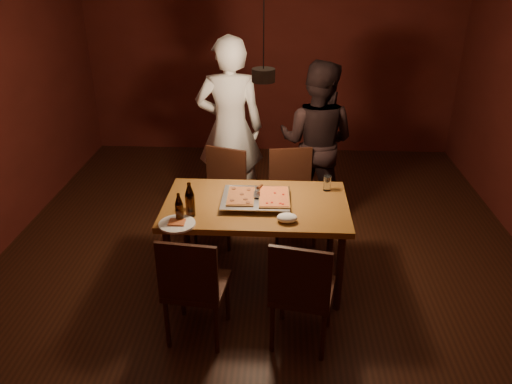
{
  "coord_description": "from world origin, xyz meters",
  "views": [
    {
      "loc": [
        0.14,
        -3.8,
        2.61
      ],
      "look_at": [
        -0.05,
        -0.19,
        0.85
      ],
      "focal_mm": 35.0,
      "sensor_mm": 36.0,
      "label": 1
    }
  ],
  "objects_px": {
    "chair_far_right": "(292,187)",
    "dining_table": "(256,211)",
    "beer_bottle_b": "(190,200)",
    "pendant_lamp": "(263,74)",
    "diner_white": "(230,128)",
    "beer_bottle_a": "(179,208)",
    "chair_near_right": "(301,286)",
    "chair_far_left": "(222,186)",
    "chair_near_left": "(193,280)",
    "diner_dark": "(316,142)",
    "pizza_tray": "(256,200)",
    "plate_slice": "(177,224)"
  },
  "relations": [
    {
      "from": "chair_far_right",
      "to": "dining_table",
      "type": "bearing_deg",
      "value": 58.22
    },
    {
      "from": "beer_bottle_b",
      "to": "pendant_lamp",
      "type": "xyz_separation_m",
      "value": [
        0.54,
        0.43,
        0.87
      ]
    },
    {
      "from": "diner_white",
      "to": "beer_bottle_a",
      "type": "bearing_deg",
      "value": 76.47
    },
    {
      "from": "dining_table",
      "to": "chair_near_right",
      "type": "relative_size",
      "value": 3.04
    },
    {
      "from": "chair_far_left",
      "to": "diner_white",
      "type": "bearing_deg",
      "value": -75.13
    },
    {
      "from": "chair_near_right",
      "to": "diner_white",
      "type": "distance_m",
      "value": 2.25
    },
    {
      "from": "chair_near_left",
      "to": "diner_white",
      "type": "relative_size",
      "value": 0.26
    },
    {
      "from": "chair_near_right",
      "to": "beer_bottle_b",
      "type": "height_order",
      "value": "beer_bottle_b"
    },
    {
      "from": "chair_near_left",
      "to": "beer_bottle_b",
      "type": "bearing_deg",
      "value": 106.31
    },
    {
      "from": "beer_bottle_a",
      "to": "diner_white",
      "type": "height_order",
      "value": "diner_white"
    },
    {
      "from": "beer_bottle_b",
      "to": "diner_dark",
      "type": "height_order",
      "value": "diner_dark"
    },
    {
      "from": "chair_near_right",
      "to": "diner_dark",
      "type": "relative_size",
      "value": 0.3
    },
    {
      "from": "beer_bottle_a",
      "to": "beer_bottle_b",
      "type": "height_order",
      "value": "beer_bottle_b"
    },
    {
      "from": "chair_far_right",
      "to": "beer_bottle_a",
      "type": "height_order",
      "value": "beer_bottle_a"
    },
    {
      "from": "beer_bottle_b",
      "to": "pendant_lamp",
      "type": "bearing_deg",
      "value": 38.44
    },
    {
      "from": "diner_dark",
      "to": "chair_near_left",
      "type": "bearing_deg",
      "value": 84.52
    },
    {
      "from": "chair_far_left",
      "to": "beer_bottle_b",
      "type": "height_order",
      "value": "beer_bottle_b"
    },
    {
      "from": "chair_far_left",
      "to": "chair_far_right",
      "type": "xyz_separation_m",
      "value": [
        0.68,
        0.03,
        0.0
      ]
    },
    {
      "from": "chair_far_left",
      "to": "chair_near_left",
      "type": "relative_size",
      "value": 1.1
    },
    {
      "from": "chair_near_left",
      "to": "pizza_tray",
      "type": "height_order",
      "value": "chair_near_left"
    },
    {
      "from": "chair_far_left",
      "to": "beer_bottle_a",
      "type": "height_order",
      "value": "beer_bottle_a"
    },
    {
      "from": "diner_dark",
      "to": "beer_bottle_b",
      "type": "bearing_deg",
      "value": 74.28
    },
    {
      "from": "chair_far_left",
      "to": "pendant_lamp",
      "type": "height_order",
      "value": "pendant_lamp"
    },
    {
      "from": "dining_table",
      "to": "chair_near_left",
      "type": "bearing_deg",
      "value": -116.91
    },
    {
      "from": "plate_slice",
      "to": "pendant_lamp",
      "type": "relative_size",
      "value": 0.25
    },
    {
      "from": "diner_dark",
      "to": "dining_table",
      "type": "bearing_deg",
      "value": 85.55
    },
    {
      "from": "dining_table",
      "to": "diner_white",
      "type": "relative_size",
      "value": 0.79
    },
    {
      "from": "dining_table",
      "to": "pendant_lamp",
      "type": "relative_size",
      "value": 1.36
    },
    {
      "from": "dining_table",
      "to": "chair_near_left",
      "type": "height_order",
      "value": "chair_near_left"
    },
    {
      "from": "beer_bottle_a",
      "to": "beer_bottle_b",
      "type": "relative_size",
      "value": 0.84
    },
    {
      "from": "diner_dark",
      "to": "pendant_lamp",
      "type": "bearing_deg",
      "value": 83.76
    },
    {
      "from": "dining_table",
      "to": "chair_near_left",
      "type": "relative_size",
      "value": 3.09
    },
    {
      "from": "chair_far_right",
      "to": "diner_dark",
      "type": "xyz_separation_m",
      "value": [
        0.25,
        0.45,
        0.3
      ]
    },
    {
      "from": "pendant_lamp",
      "to": "beer_bottle_b",
      "type": "bearing_deg",
      "value": -141.56
    },
    {
      "from": "beer_bottle_a",
      "to": "chair_near_left",
      "type": "bearing_deg",
      "value": -70.51
    },
    {
      "from": "beer_bottle_a",
      "to": "beer_bottle_b",
      "type": "distance_m",
      "value": 0.12
    },
    {
      "from": "chair_far_right",
      "to": "plate_slice",
      "type": "relative_size",
      "value": 1.76
    },
    {
      "from": "dining_table",
      "to": "chair_far_right",
      "type": "distance_m",
      "value": 0.85
    },
    {
      "from": "chair_far_right",
      "to": "pizza_tray",
      "type": "xyz_separation_m",
      "value": [
        -0.31,
        -0.77,
        0.24
      ]
    },
    {
      "from": "chair_far_right",
      "to": "chair_near_right",
      "type": "distance_m",
      "value": 1.59
    },
    {
      "from": "chair_near_right",
      "to": "chair_far_right",
      "type": "bearing_deg",
      "value": 102.97
    },
    {
      "from": "pizza_tray",
      "to": "diner_dark",
      "type": "distance_m",
      "value": 1.34
    },
    {
      "from": "plate_slice",
      "to": "beer_bottle_a",
      "type": "bearing_deg",
      "value": 76.71
    },
    {
      "from": "chair_far_left",
      "to": "chair_far_right",
      "type": "distance_m",
      "value": 0.68
    },
    {
      "from": "diner_dark",
      "to": "chair_far_right",
      "type": "bearing_deg",
      "value": 81.13
    },
    {
      "from": "chair_near_left",
      "to": "diner_white",
      "type": "distance_m",
      "value": 2.12
    },
    {
      "from": "dining_table",
      "to": "chair_near_right",
      "type": "xyz_separation_m",
      "value": [
        0.35,
        -0.81,
        -0.14
      ]
    },
    {
      "from": "chair_near_right",
      "to": "beer_bottle_a",
      "type": "xyz_separation_m",
      "value": [
        -0.92,
        0.47,
        0.33
      ]
    },
    {
      "from": "diner_white",
      "to": "beer_bottle_b",
      "type": "bearing_deg",
      "value": 78.42
    },
    {
      "from": "dining_table",
      "to": "chair_far_right",
      "type": "bearing_deg",
      "value": 68.39
    }
  ]
}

